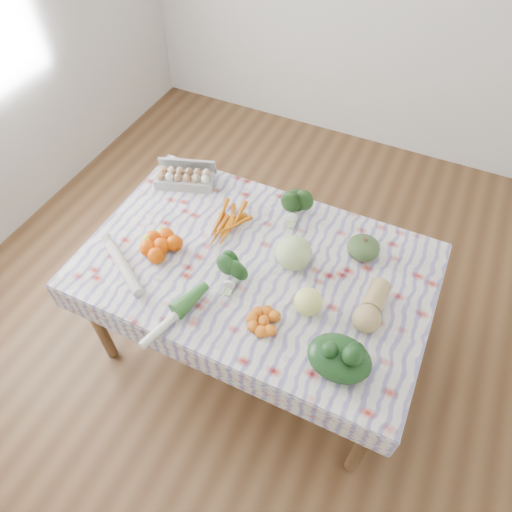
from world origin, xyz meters
TOP-DOWN VIEW (x-y plane):
  - ground at (0.00, 0.00)m, footprint 4.50×4.50m
  - dining_table at (0.00, 0.00)m, footprint 1.60×1.00m
  - tablecloth at (0.00, 0.00)m, footprint 1.66×1.06m
  - egg_carton at (-0.60, 0.34)m, footprint 0.34×0.23m
  - carrot_bunch at (-0.25, 0.17)m, footprint 0.30×0.28m
  - kale_bunch at (0.04, 0.37)m, footprint 0.18×0.17m
  - kabocha_squash at (0.44, 0.27)m, footprint 0.18×0.18m
  - cabbage at (0.16, 0.07)m, footprint 0.17×0.17m
  - butternut_squash at (0.57, -0.04)m, footprint 0.13×0.27m
  - orange_cluster at (-0.45, -0.13)m, footprint 0.33×0.33m
  - broccoli at (-0.06, -0.14)m, footprint 0.15×0.15m
  - mandarin_cluster at (0.17, -0.29)m, footprint 0.21×0.21m
  - grapefruit at (0.32, -0.14)m, footprint 0.14×0.14m
  - spinach_bag at (0.53, -0.33)m, footprint 0.30×0.26m
  - daikon at (-0.54, -0.31)m, footprint 0.34×0.24m
  - leek at (-0.19, -0.43)m, footprint 0.14×0.37m

SIDE VIEW (x-z plane):
  - ground at x=0.00m, z-range 0.00..0.00m
  - dining_table at x=0.00m, z-range 0.30..1.05m
  - tablecloth at x=0.00m, z-range 0.75..0.76m
  - leek at x=-0.19m, z-range 0.76..0.80m
  - carrot_bunch at x=-0.25m, z-range 0.76..0.81m
  - daikon at x=-0.54m, z-range 0.76..0.81m
  - mandarin_cluster at x=0.17m, z-range 0.76..0.82m
  - orange_cluster at x=-0.45m, z-range 0.76..0.85m
  - egg_carton at x=-0.60m, z-range 0.76..0.85m
  - broccoli at x=-0.06m, z-range 0.76..0.86m
  - kabocha_squash at x=0.44m, z-range 0.76..0.87m
  - spinach_bag at x=0.53m, z-range 0.76..0.88m
  - butternut_squash at x=0.57m, z-range 0.76..0.88m
  - grapefruit at x=0.32m, z-range 0.76..0.89m
  - kale_bunch at x=0.04m, z-range 0.76..0.90m
  - cabbage at x=0.16m, z-range 0.76..0.93m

